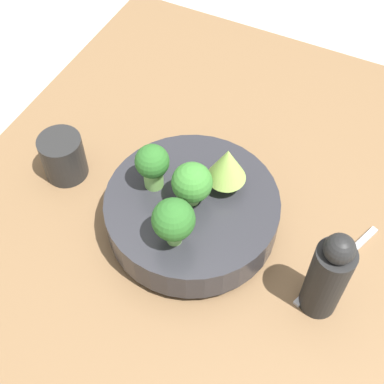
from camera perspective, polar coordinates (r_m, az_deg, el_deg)
The scene contains 10 objects.
ground_plane at distance 0.87m, azimuth 0.28°, elevation -5.49°, with size 6.00×6.00×0.00m, color #ADA89E.
table at distance 0.86m, azimuth 0.28°, elevation -4.90°, with size 1.05×0.81×0.03m.
bowl at distance 0.81m, azimuth 0.00°, elevation -2.12°, with size 0.26×0.26×0.07m.
broccoli_floret_center at distance 0.76m, azimuth 0.00°, elevation 0.95°, with size 0.06×0.06×0.07m.
romanesco_piece_near at distance 0.77m, azimuth 3.77°, elevation 2.89°, with size 0.06×0.06×0.08m.
broccoli_floret_back at distance 0.77m, azimuth -4.25°, elevation 2.96°, with size 0.05×0.05×0.08m.
broccoli_floret_left at distance 0.71m, azimuth -2.16°, elevation -2.98°, with size 0.06×0.06×0.08m.
cup at distance 0.91m, azimuth -13.58°, elevation 3.68°, with size 0.07×0.07×0.08m.
pepper_mill at distance 0.74m, azimuth 14.31°, elevation -8.66°, with size 0.05×0.05×0.17m.
fork at distance 0.84m, azimuth 15.24°, elevation -7.52°, with size 0.18×0.08×0.01m.
Camera 1 is at (-0.41, -0.20, 0.75)m, focal length 50.00 mm.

